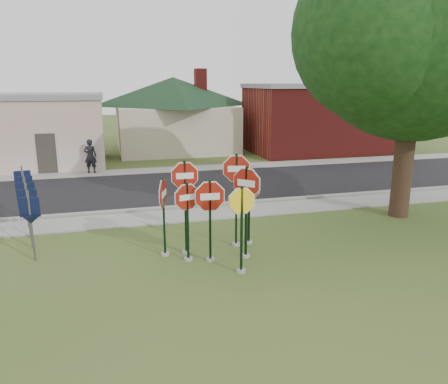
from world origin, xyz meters
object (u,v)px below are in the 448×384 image
object	(u,v)px
pedestrian	(90,156)
stop_sign_left	(187,212)
stop_sign_center	(210,209)
oak_tree	(417,26)
stop_sign_yellow	(242,219)

from	to	relation	value
pedestrian	stop_sign_left	bearing A→B (deg)	117.15
stop_sign_center	stop_sign_left	world-z (taller)	stop_sign_center
stop_sign_left	pedestrian	xyz separation A→B (m)	(-2.88, 13.07, -0.44)
oak_tree	pedestrian	size ratio (longest dim) A/B	6.20
stop_sign_center	stop_sign_yellow	xyz separation A→B (m)	(0.60, -0.94, -0.06)
stop_sign_left	pedestrian	distance (m)	13.39
stop_sign_yellow	stop_sign_center	bearing A→B (deg)	122.74
stop_sign_yellow	stop_sign_left	distance (m)	1.65
oak_tree	pedestrian	bearing A→B (deg)	135.74
stop_sign_center	stop_sign_left	xyz separation A→B (m)	(-0.59, 0.21, -0.09)
pedestrian	stop_sign_yellow	bearing A→B (deg)	120.70
stop_sign_center	pedestrian	world-z (taller)	stop_sign_center
stop_sign_left	stop_sign_center	bearing A→B (deg)	-19.39
stop_sign_left	pedestrian	world-z (taller)	stop_sign_left
stop_sign_center	oak_tree	size ratio (longest dim) A/B	0.21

